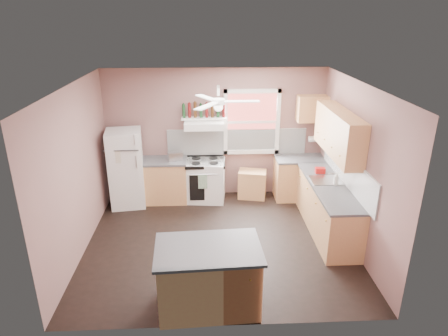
{
  "coord_description": "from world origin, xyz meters",
  "views": [
    {
      "loc": [
        -0.2,
        -5.98,
        3.72
      ],
      "look_at": [
        0.1,
        0.3,
        1.25
      ],
      "focal_mm": 32.0,
      "sensor_mm": 36.0,
      "label": 1
    }
  ],
  "objects_px": {
    "refrigerator": "(126,169)",
    "island": "(209,278)",
    "stove": "(205,180)",
    "toaster": "(175,156)",
    "cart": "(252,185)"
  },
  "relations": [
    {
      "from": "refrigerator",
      "to": "toaster",
      "type": "distance_m",
      "value": 1.01
    },
    {
      "from": "refrigerator",
      "to": "toaster",
      "type": "xyz_separation_m",
      "value": [
        0.98,
        0.11,
        0.2
      ]
    },
    {
      "from": "island",
      "to": "stove",
      "type": "bearing_deg",
      "value": 87.65
    },
    {
      "from": "stove",
      "to": "cart",
      "type": "bearing_deg",
      "value": 8.88
    },
    {
      "from": "cart",
      "to": "island",
      "type": "xyz_separation_m",
      "value": [
        -0.96,
        -3.35,
        0.15
      ]
    },
    {
      "from": "cart",
      "to": "island",
      "type": "distance_m",
      "value": 3.49
    },
    {
      "from": "cart",
      "to": "refrigerator",
      "type": "bearing_deg",
      "value": -163.73
    },
    {
      "from": "refrigerator",
      "to": "stove",
      "type": "xyz_separation_m",
      "value": [
        1.58,
        0.16,
        -0.36
      ]
    },
    {
      "from": "island",
      "to": "cart",
      "type": "bearing_deg",
      "value": 71.05
    },
    {
      "from": "refrigerator",
      "to": "toaster",
      "type": "bearing_deg",
      "value": -0.98
    },
    {
      "from": "toaster",
      "to": "cart",
      "type": "distance_m",
      "value": 1.74
    },
    {
      "from": "stove",
      "to": "island",
      "type": "height_order",
      "value": "same"
    },
    {
      "from": "refrigerator",
      "to": "stove",
      "type": "height_order",
      "value": "refrigerator"
    },
    {
      "from": "stove",
      "to": "island",
      "type": "distance_m",
      "value": 3.3
    },
    {
      "from": "refrigerator",
      "to": "island",
      "type": "bearing_deg",
      "value": -70.4
    }
  ]
}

